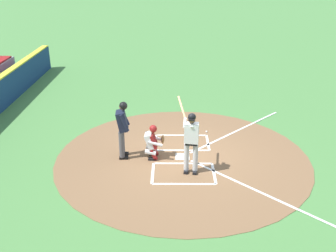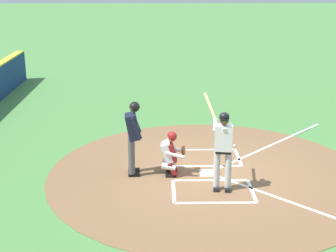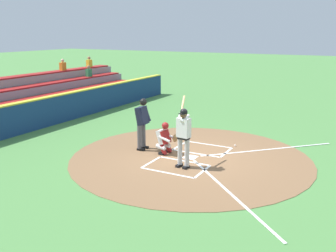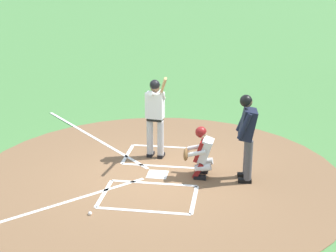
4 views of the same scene
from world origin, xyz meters
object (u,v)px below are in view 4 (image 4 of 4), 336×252
(catcher, at_px, (201,151))
(batter, at_px, (155,113))
(baseball, at_px, (90,213))
(plate_umpire, at_px, (247,132))

(catcher, bearing_deg, batter, 51.58)
(batter, bearing_deg, catcher, -128.42)
(catcher, xyz_separation_m, baseball, (-1.98, 1.86, -0.55))
(catcher, distance_m, baseball, 2.77)
(batter, height_order, catcher, batter)
(plate_umpire, bearing_deg, catcher, 87.72)
(batter, xyz_separation_m, baseball, (-2.88, 0.72, -1.06))
(batter, height_order, baseball, batter)
(batter, bearing_deg, plate_umpire, -114.40)
(catcher, bearing_deg, baseball, 136.78)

